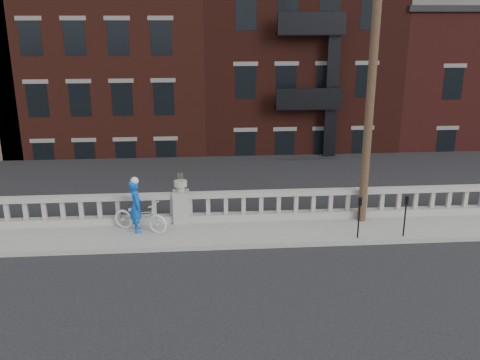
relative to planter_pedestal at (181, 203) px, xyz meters
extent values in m
plane|color=black|center=(0.00, -3.95, -0.83)|extent=(120.00, 120.00, 0.00)
cube|color=gray|center=(0.00, -0.95, -0.76)|extent=(32.00, 2.20, 0.15)
cube|color=gray|center=(0.00, 0.00, -0.56)|extent=(28.00, 0.34, 0.25)
cube|color=gray|center=(0.00, 0.00, 0.27)|extent=(28.00, 0.34, 0.16)
cube|color=gray|center=(0.00, 0.00, -0.13)|extent=(0.55, 0.55, 1.10)
cylinder|color=gray|center=(0.00, 0.00, 0.52)|extent=(0.24, 0.24, 0.20)
cylinder|color=gray|center=(0.00, 0.00, 0.70)|extent=(0.44, 0.44, 0.18)
cube|color=#605E59|center=(0.00, 0.35, -3.26)|extent=(36.00, 0.50, 5.15)
cube|color=black|center=(0.00, 22.00, -6.08)|extent=(80.00, 44.00, 0.50)
cube|color=#595651|center=(-2.00, 4.50, -3.83)|extent=(16.00, 7.00, 4.00)
cube|color=#595651|center=(22.00, 29.00, 3.17)|extent=(14.00, 14.00, 18.00)
cube|color=#411A12|center=(-4.00, 16.00, 1.17)|extent=(10.00, 14.00, 14.00)
cube|color=#37140F|center=(6.00, 16.00, 1.92)|extent=(10.00, 14.00, 15.50)
cube|color=#4A1916|center=(16.00, 16.00, 0.17)|extent=(10.00, 14.00, 12.00)
cube|color=black|center=(16.00, 16.00, 6.32)|extent=(10.30, 14.30, 0.30)
cylinder|color=#422D1E|center=(6.20, -0.35, 4.32)|extent=(0.28, 0.28, 10.00)
cylinder|color=black|center=(5.64, -1.80, -0.13)|extent=(0.05, 0.05, 1.10)
cube|color=black|center=(5.64, -1.80, 0.55)|extent=(0.10, 0.08, 0.26)
cube|color=black|center=(5.64, -1.85, 0.59)|extent=(0.06, 0.01, 0.08)
cylinder|color=black|center=(7.14, -1.80, -0.13)|extent=(0.05, 0.05, 1.10)
cube|color=black|center=(7.14, -1.80, 0.55)|extent=(0.10, 0.08, 0.26)
cube|color=black|center=(7.14, -1.85, 0.59)|extent=(0.06, 0.01, 0.08)
imported|color=silver|center=(-1.32, -0.68, -0.17)|extent=(2.04, 1.41, 1.01)
imported|color=blue|center=(-1.43, -0.69, 0.20)|extent=(0.55, 0.72, 1.75)
camera|label=1|loc=(0.65, -17.16, 6.30)|focal=40.00mm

